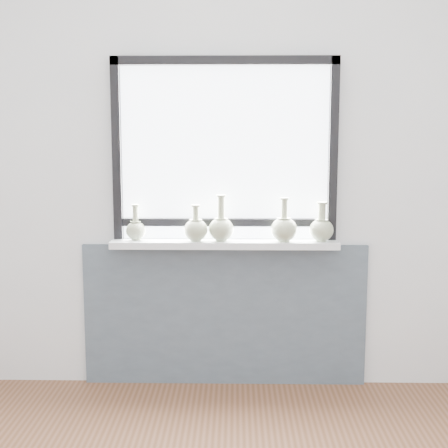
{
  "coord_description": "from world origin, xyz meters",
  "views": [
    {
      "loc": [
        0.06,
        -1.86,
        1.52
      ],
      "look_at": [
        0.0,
        1.55,
        1.02
      ],
      "focal_mm": 50.0,
      "sensor_mm": 36.0,
      "label": 1
    }
  ],
  "objects_px": {
    "vase_a": "(136,229)",
    "vase_b": "(196,229)",
    "vase_e": "(321,228)",
    "vase_d": "(284,228)",
    "vase_c": "(221,227)",
    "windowsill": "(225,244)"
  },
  "relations": [
    {
      "from": "vase_c",
      "to": "vase_d",
      "type": "height_order",
      "value": "vase_c"
    },
    {
      "from": "vase_b",
      "to": "vase_e",
      "type": "xyz_separation_m",
      "value": [
        0.73,
        0.01,
        0.0
      ]
    },
    {
      "from": "vase_d",
      "to": "vase_c",
      "type": "bearing_deg",
      "value": 177.56
    },
    {
      "from": "windowsill",
      "to": "vase_a",
      "type": "bearing_deg",
      "value": 179.06
    },
    {
      "from": "vase_a",
      "to": "vase_c",
      "type": "relative_size",
      "value": 0.78
    },
    {
      "from": "windowsill",
      "to": "vase_a",
      "type": "height_order",
      "value": "vase_a"
    },
    {
      "from": "windowsill",
      "to": "vase_b",
      "type": "distance_m",
      "value": 0.19
    },
    {
      "from": "vase_a",
      "to": "vase_e",
      "type": "xyz_separation_m",
      "value": [
        1.08,
        -0.02,
        0.01
      ]
    },
    {
      "from": "vase_c",
      "to": "vase_e",
      "type": "bearing_deg",
      "value": 0.39
    },
    {
      "from": "windowsill",
      "to": "vase_c",
      "type": "xyz_separation_m",
      "value": [
        -0.02,
        -0.01,
        0.1
      ]
    },
    {
      "from": "windowsill",
      "to": "vase_e",
      "type": "bearing_deg",
      "value": -1.03
    },
    {
      "from": "vase_c",
      "to": "vase_e",
      "type": "xyz_separation_m",
      "value": [
        0.58,
        0.0,
        -0.0
      ]
    },
    {
      "from": "windowsill",
      "to": "vase_b",
      "type": "relative_size",
      "value": 6.26
    },
    {
      "from": "vase_e",
      "to": "vase_d",
      "type": "bearing_deg",
      "value": -174.9
    },
    {
      "from": "vase_b",
      "to": "vase_e",
      "type": "height_order",
      "value": "vase_e"
    },
    {
      "from": "vase_b",
      "to": "vase_e",
      "type": "bearing_deg",
      "value": 1.06
    },
    {
      "from": "vase_d",
      "to": "windowsill",
      "type": "bearing_deg",
      "value": 175.1
    },
    {
      "from": "windowsill",
      "to": "vase_a",
      "type": "relative_size",
      "value": 6.32
    },
    {
      "from": "vase_a",
      "to": "vase_b",
      "type": "distance_m",
      "value": 0.35
    },
    {
      "from": "windowsill",
      "to": "vase_e",
      "type": "height_order",
      "value": "vase_e"
    },
    {
      "from": "vase_b",
      "to": "vase_d",
      "type": "xyz_separation_m",
      "value": [
        0.51,
        -0.01,
        0.01
      ]
    },
    {
      "from": "vase_a",
      "to": "windowsill",
      "type": "bearing_deg",
      "value": -0.94
    }
  ]
}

